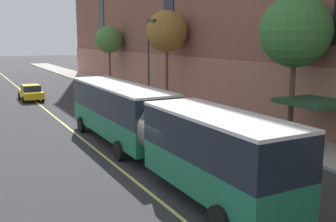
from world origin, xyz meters
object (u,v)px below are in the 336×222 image
object	(u,v)px
parked_car_champagne_2	(119,94)
street_tree_far_uptown	(167,32)
street_lamp	(149,53)
street_tree_mid_block	(295,32)
street_tree_far_downtown	(109,40)
parked_car_white_5	(253,139)
taxi_cab	(31,92)
city_bus	(149,122)
parked_car_silver_1	(155,105)

from	to	relation	value
parked_car_champagne_2	street_tree_far_uptown	size ratio (longest dim) A/B	0.51
street_tree_far_uptown	street_lamp	distance (m)	2.51
street_tree_mid_block	street_tree_far_downtown	world-z (taller)	street_tree_mid_block
street_tree_far_downtown	street_tree_far_uptown	bearing A→B (deg)	-90.00
parked_car_white_5	taxi_cab	size ratio (longest dim) A/B	1.03
city_bus	street_tree_far_uptown	xyz separation A→B (m)	(8.96, 15.07, 4.64)
street_tree_far_downtown	street_lamp	xyz separation A→B (m)	(-1.59, -15.18, -1.13)
parked_car_champagne_2	taxi_cab	xyz separation A→B (m)	(-7.40, 5.06, 0.00)
taxi_cab	street_lamp	distance (m)	12.81
taxi_cab	street_tree_far_downtown	size ratio (longest dim) A/B	0.59
parked_car_silver_1	street_lamp	size ratio (longest dim) A/B	0.62
taxi_cab	street_lamp	size ratio (longest dim) A/B	0.58
parked_car_white_5	street_tree_mid_block	distance (m)	6.71
parked_car_white_5	taxi_cab	bearing A→B (deg)	106.64
street_tree_mid_block	parked_car_champagne_2	bearing A→B (deg)	100.56
taxi_cab	street_lamp	world-z (taller)	street_lamp
parked_car_silver_1	street_tree_far_uptown	world-z (taller)	street_tree_far_uptown
city_bus	street_lamp	size ratio (longest dim) A/B	2.49
street_tree_far_uptown	parked_car_champagne_2	bearing A→B (deg)	137.72
parked_car_champagne_2	street_lamp	distance (m)	5.22
parked_car_silver_1	street_tree_mid_block	size ratio (longest dim) A/B	0.57
street_tree_far_uptown	street_tree_far_downtown	xyz separation A→B (m)	(0.00, 15.57, -0.77)
parked_car_silver_1	taxi_cab	world-z (taller)	same
parked_car_champagne_2	street_tree_far_downtown	distance (m)	13.85
parked_car_silver_1	taxi_cab	size ratio (longest dim) A/B	1.07
city_bus	parked_car_champagne_2	size ratio (longest dim) A/B	4.43
parked_car_silver_1	parked_car_white_5	distance (m)	12.05
street_tree_far_uptown	city_bus	bearing A→B (deg)	-120.73
street_tree_mid_block	street_lamp	world-z (taller)	street_tree_mid_block
parked_car_champagne_2	street_tree_far_downtown	xyz separation A→B (m)	(3.49, 12.39, 5.10)
parked_car_white_5	street_lamp	bearing A→B (deg)	83.43
parked_car_champagne_2	parked_car_white_5	world-z (taller)	same
street_tree_far_downtown	street_lamp	bearing A→B (deg)	-95.96
parked_car_silver_1	street_lamp	world-z (taller)	street_lamp
parked_car_champagne_2	street_tree_far_uptown	xyz separation A→B (m)	(3.49, -3.18, 5.87)
parked_car_champagne_2	street_tree_far_downtown	bearing A→B (deg)	74.26
parked_car_silver_1	parked_car_champagne_2	distance (m)	7.56
street_tree_far_downtown	street_tree_mid_block	bearing A→B (deg)	-90.00
parked_car_white_5	taxi_cab	world-z (taller)	same
parked_car_silver_1	street_tree_far_downtown	xyz separation A→B (m)	(3.42, 19.95, 5.10)
parked_car_white_5	street_tree_mid_block	world-z (taller)	street_tree_mid_block
street_tree_far_uptown	taxi_cab	bearing A→B (deg)	142.91
taxi_cab	street_tree_far_downtown	xyz separation A→B (m)	(10.89, 7.33, 5.10)
street_tree_far_uptown	street_tree_far_downtown	distance (m)	15.58
city_bus	parked_car_silver_1	bearing A→B (deg)	62.59
street_tree_mid_block	street_tree_far_uptown	bearing A→B (deg)	90.00
parked_car_champagne_2	street_tree_far_uptown	world-z (taller)	street_tree_far_uptown
taxi_cab	street_tree_mid_block	size ratio (longest dim) A/B	0.53
street_tree_mid_block	street_lamp	distance (m)	16.11
city_bus	parked_car_white_5	distance (m)	5.74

